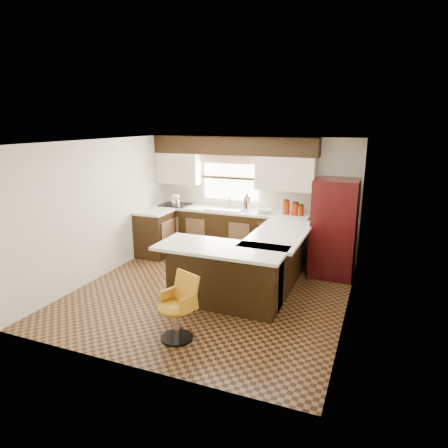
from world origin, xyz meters
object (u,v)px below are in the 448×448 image
at_px(refrigerator, 334,228).
at_px(peninsula_return, 224,277).
at_px(bar_chair, 176,308).
at_px(peninsula_long, 276,261).

bearing_deg(refrigerator, peninsula_return, -125.73).
relative_size(peninsula_return, refrigerator, 0.95).
bearing_deg(refrigerator, bar_chair, -117.15).
bearing_deg(bar_chair, peninsula_long, 93.86).
distance_m(refrigerator, bar_chair, 3.39).
xyz_separation_m(refrigerator, bar_chair, (-1.53, -2.99, -0.44)).
bearing_deg(peninsula_return, peninsula_long, 61.70).
bearing_deg(peninsula_long, bar_chair, -108.94).
relative_size(peninsula_long, bar_chair, 2.29).
xyz_separation_m(peninsula_return, refrigerator, (1.33, 1.85, 0.42)).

